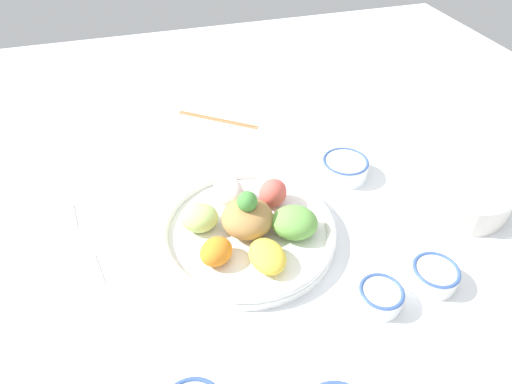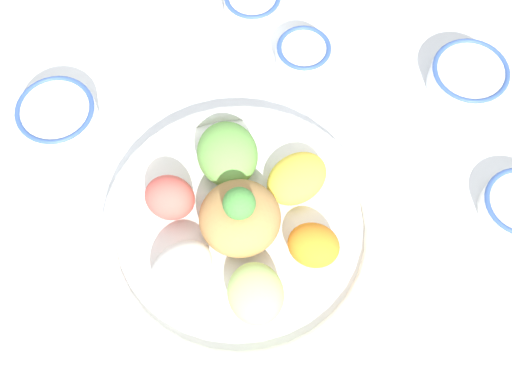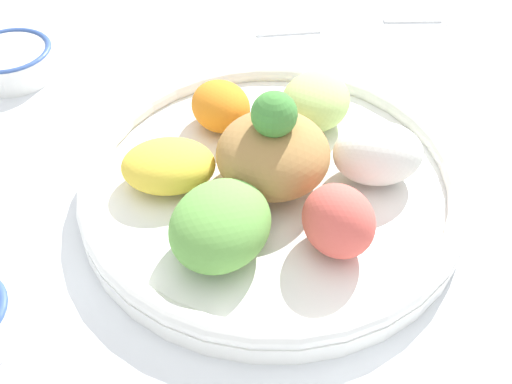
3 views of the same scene
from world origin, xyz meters
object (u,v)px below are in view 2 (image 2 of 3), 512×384
object	(u,v)px
sauce_bowl_red	(58,116)
sauce_bowl_dark	(252,3)
salad_platter	(240,226)
rice_bowl_plain	(303,54)
sauce_bowl_far	(468,77)

from	to	relation	value
sauce_bowl_red	sauce_bowl_dark	distance (m)	0.34
salad_platter	sauce_bowl_dark	distance (m)	0.37
salad_platter	rice_bowl_plain	xyz separation A→B (m)	(-0.23, -0.18, -0.01)
rice_bowl_plain	sauce_bowl_far	xyz separation A→B (m)	(-0.18, 0.16, 0.00)
rice_bowl_plain	salad_platter	bearing A→B (deg)	39.03
salad_platter	sauce_bowl_dark	bearing A→B (deg)	-125.16
sauce_bowl_far	sauce_bowl_dark	bearing A→B (deg)	-56.23
salad_platter	sauce_bowl_far	size ratio (longest dim) A/B	3.28
salad_platter	sauce_bowl_red	world-z (taller)	salad_platter
salad_platter	sauce_bowl_dark	xyz separation A→B (m)	(-0.21, -0.30, -0.01)
sauce_bowl_far	salad_platter	bearing A→B (deg)	2.70
sauce_bowl_far	sauce_bowl_red	bearing A→B (deg)	-26.22
sauce_bowl_red	salad_platter	bearing A→B (deg)	114.36
sauce_bowl_dark	sauce_bowl_far	world-z (taller)	sauce_bowl_far
sauce_bowl_dark	rice_bowl_plain	world-z (taller)	sauce_bowl_dark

